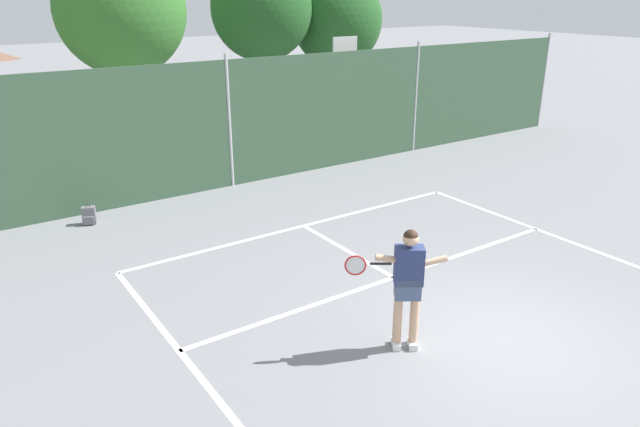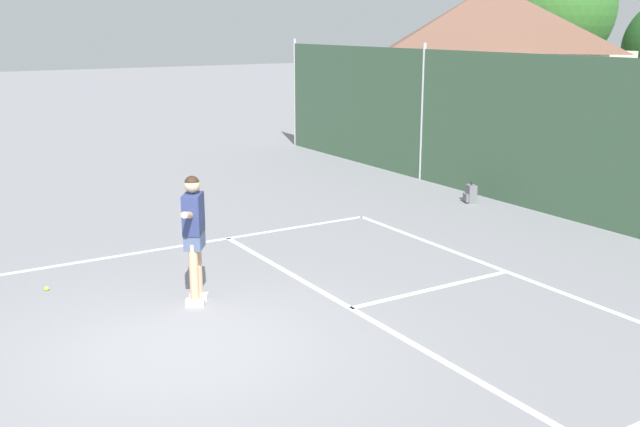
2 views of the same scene
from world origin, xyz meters
The scene contains 7 objects.
ground_plane centered at (0.00, 0.00, 0.00)m, with size 120.00×120.00×0.00m, color gray.
court_markings centered at (0.00, 0.65, 0.00)m, with size 8.30×11.10×0.01m.
chainlink_fence centered at (0.00, 9.00, 1.64)m, with size 26.09×0.09×3.43m.
basketball_hoop centered at (4.77, 10.48, 2.31)m, with size 0.90×0.67×3.55m.
treeline_backdrop centered at (-0.15, 19.09, 4.04)m, with size 27.10×4.48×6.99m.
tennis_player centered at (-1.34, 0.72, 1.11)m, with size 1.27×0.78×1.85m.
backpack_grey centered at (-3.88, 8.30, 0.19)m, with size 0.33×0.32×0.46m.
Camera 1 is at (-6.47, -4.61, 4.89)m, focal length 32.80 mm.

